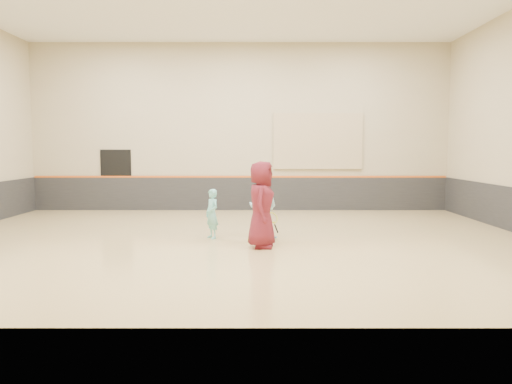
{
  "coord_description": "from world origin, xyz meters",
  "views": [
    {
      "loc": [
        0.58,
        -12.06,
        2.24
      ],
      "look_at": [
        0.58,
        0.4,
        1.15
      ],
      "focal_mm": 35.0,
      "sensor_mm": 36.0,
      "label": 1
    }
  ],
  "objects_px": {
    "instructor": "(263,208)",
    "young_man": "(261,205)",
    "spare_racket": "(259,226)",
    "girl": "(212,214)"
  },
  "relations": [
    {
      "from": "young_man",
      "to": "spare_racket",
      "type": "xyz_separation_m",
      "value": [
        -0.03,
        2.82,
        -0.93
      ]
    },
    {
      "from": "spare_racket",
      "to": "girl",
      "type": "bearing_deg",
      "value": -125.58
    },
    {
      "from": "instructor",
      "to": "spare_racket",
      "type": "xyz_separation_m",
      "value": [
        -0.08,
        1.71,
        -0.72
      ]
    },
    {
      "from": "girl",
      "to": "spare_racket",
      "type": "relative_size",
      "value": 1.87
    },
    {
      "from": "instructor",
      "to": "young_man",
      "type": "distance_m",
      "value": 1.13
    },
    {
      "from": "girl",
      "to": "instructor",
      "type": "xyz_separation_m",
      "value": [
        1.27,
        -0.05,
        0.16
      ]
    },
    {
      "from": "instructor",
      "to": "young_man",
      "type": "height_order",
      "value": "young_man"
    },
    {
      "from": "girl",
      "to": "spare_racket",
      "type": "distance_m",
      "value": 2.12
    },
    {
      "from": "instructor",
      "to": "spare_racket",
      "type": "relative_size",
      "value": 2.35
    },
    {
      "from": "young_man",
      "to": "spare_racket",
      "type": "bearing_deg",
      "value": 6.66
    }
  ]
}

